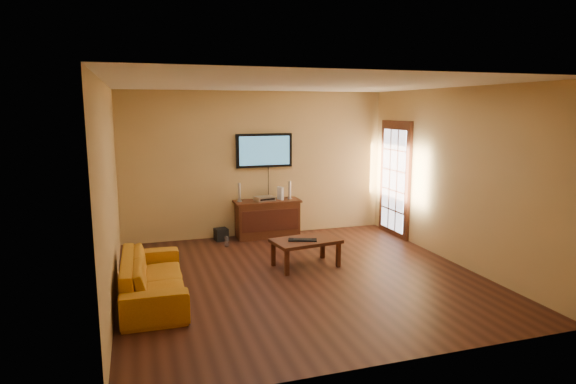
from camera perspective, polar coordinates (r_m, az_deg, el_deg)
name	(u,v)px	position (r m, az deg, el deg)	size (l,w,h in m)	color
ground_plane	(301,277)	(7.00, 1.54, -10.02)	(5.00, 5.00, 0.00)	black
room_walls	(288,155)	(7.21, -0.04, 4.35)	(5.00, 5.00, 5.00)	tan
french_door	(395,180)	(9.26, 12.54, 1.37)	(0.07, 1.02, 2.22)	#3C1A0D
media_console	(267,218)	(9.00, -2.45, -3.16)	(1.23, 0.47, 0.70)	#3C1A0D
television	(264,150)	(8.99, -2.84, 4.94)	(1.07, 0.08, 0.63)	black
coffee_table	(306,243)	(7.34, 2.12, -6.07)	(1.07, 0.74, 0.42)	#3C1A0D
sofa	(153,270)	(6.36, -15.74, -8.90)	(1.91, 0.56, 0.75)	#BD7415
speaker_left	(239,193)	(8.82, -5.80, -0.12)	(0.09, 0.09, 0.34)	silver
speaker_right	(290,191)	(9.04, 0.20, 0.15)	(0.09, 0.09, 0.34)	silver
av_receiver	(265,198)	(8.91, -2.78, -0.76)	(0.34, 0.25, 0.08)	silver
game_console	(280,193)	(8.98, -0.91, -0.15)	(0.05, 0.17, 0.24)	white
subwoofer	(221,234)	(8.90, -7.93, -4.99)	(0.22, 0.22, 0.22)	black
bottle	(227,241)	(8.51, -7.30, -5.83)	(0.07, 0.07, 0.19)	white
keyboard	(303,240)	(7.26, 1.73, -5.68)	(0.46, 0.30, 0.03)	black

